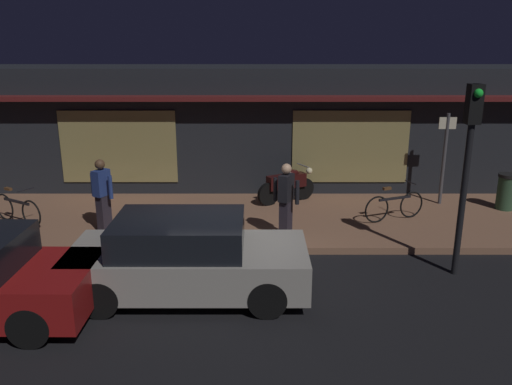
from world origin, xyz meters
name	(u,v)px	position (x,y,z in m)	size (l,w,h in m)	color
ground_plane	(226,275)	(0.00, 0.00, 0.00)	(60.00, 60.00, 0.00)	black
sidewalk_slab	(233,220)	(0.00, 3.00, 0.07)	(18.00, 4.00, 0.15)	#8C6047
storefront_building	(238,128)	(0.00, 6.39, 1.80)	(18.00, 3.30, 3.60)	black
motorcycle	(289,184)	(1.44, 4.22, 0.65)	(1.55, 0.96, 0.97)	black
bicycle_parked	(396,206)	(3.92, 2.76, 0.51)	(1.55, 0.69, 0.91)	black
bicycle_extra	(19,209)	(-5.03, 2.51, 0.51)	(1.45, 0.88, 0.91)	black
person_photographer	(104,194)	(-2.84, 2.01, 1.03)	(0.58, 0.44, 1.67)	#28232D
person_bystander	(287,199)	(1.24, 1.61, 1.03)	(0.58, 0.44, 1.67)	#28232D
sign_post	(446,154)	(5.48, 4.08, 1.51)	(0.44, 0.09, 2.40)	#47474C
trash_bin	(508,192)	(6.99, 3.61, 0.62)	(0.48, 0.48, 0.93)	#2D4C33
traffic_light_pole	(471,148)	(4.42, 0.08, 2.48)	(0.24, 0.33, 3.60)	black
parked_car_far	(188,257)	(-0.62, -0.76, 0.70)	(4.10, 1.78, 1.42)	black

